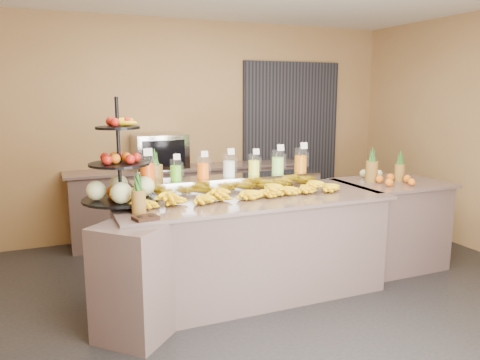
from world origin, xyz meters
TOP-DOWN VIEW (x-y plane):
  - ground at (0.00, 0.00)m, footprint 6.00×6.00m
  - room_envelope at (0.19, 0.79)m, footprint 6.04×5.02m
  - buffet_counter at (-0.12, 0.26)m, footprint 2.75×1.25m
  - right_counter at (1.70, 0.40)m, footprint 1.08×0.88m
  - back_ledge at (0.00, 2.25)m, footprint 3.10×0.55m
  - pitcher_tray at (-0.10, 0.58)m, footprint 1.85×0.30m
  - juice_pitcher_orange_a at (-0.88, 0.58)m, footprint 0.13×0.14m
  - juice_pitcher_green at (-0.62, 0.58)m, footprint 0.11×0.11m
  - juice_pitcher_orange_b at (-0.36, 0.58)m, footprint 0.11×0.12m
  - juice_pitcher_milk at (-0.10, 0.58)m, footprint 0.12×0.12m
  - juice_pitcher_lemon at (0.16, 0.58)m, footprint 0.11×0.12m
  - juice_pitcher_lime at (0.42, 0.58)m, footprint 0.12×0.13m
  - juice_pitcher_orange_c at (0.68, 0.58)m, footprint 0.13×0.13m
  - banana_heap at (-0.09, 0.27)m, footprint 1.97×0.18m
  - fruit_stand at (-1.10, 0.43)m, footprint 0.66×0.66m
  - condiment_caddy at (-1.05, -0.12)m, footprint 0.20×0.17m
  - pineapple_left_a at (-1.06, 0.08)m, footprint 0.11×0.11m
  - pineapple_left_b at (-0.77, 0.77)m, footprint 0.15×0.15m
  - right_fruit_pile at (1.63, 0.36)m, footprint 0.41×0.39m
  - oven_warmer at (-0.38, 2.25)m, footprint 0.66×0.47m

SIDE VIEW (x-z plane):
  - ground at x=0.00m, z-range 0.00..0.00m
  - buffet_counter at x=-0.12m, z-range 0.00..0.93m
  - back_ledge at x=0.00m, z-range 0.00..0.93m
  - right_counter at x=1.70m, z-range 0.00..0.93m
  - condiment_caddy at x=-1.05m, z-range 0.93..0.96m
  - banana_heap at x=-0.09m, z-range 0.91..1.08m
  - right_fruit_pile at x=1.63m, z-range 0.89..1.11m
  - pitcher_tray at x=-0.10m, z-range 0.93..1.08m
  - pineapple_left_a at x=-1.06m, z-range 0.88..1.23m
  - pineapple_left_b at x=-0.77m, z-range 0.88..1.31m
  - oven_warmer at x=-0.38m, z-range 0.93..1.36m
  - fruit_stand at x=-1.10m, z-range 0.71..1.61m
  - juice_pitcher_green at x=-0.62m, z-range 1.04..1.29m
  - juice_pitcher_lemon at x=0.16m, z-range 1.04..1.31m
  - juice_pitcher_orange_b at x=-0.36m, z-range 1.04..1.31m
  - juice_pitcher_milk at x=-0.10m, z-range 1.03..1.32m
  - juice_pitcher_lime at x=0.42m, z-range 1.03..1.33m
  - juice_pitcher_orange_c at x=0.68m, z-range 1.03..1.34m
  - juice_pitcher_orange_a at x=-0.88m, z-range 1.03..1.35m
  - room_envelope at x=0.19m, z-range 0.47..3.29m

